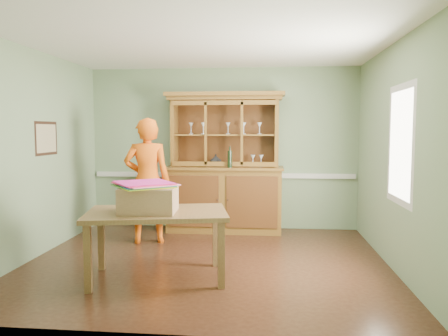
# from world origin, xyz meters

# --- Properties ---
(floor) EXTENTS (4.50, 4.50, 0.00)m
(floor) POSITION_xyz_m (0.00, 0.00, 0.00)
(floor) COLOR #422315
(floor) RESTS_ON ground
(ceiling) EXTENTS (4.50, 4.50, 0.00)m
(ceiling) POSITION_xyz_m (0.00, 0.00, 2.70)
(ceiling) COLOR white
(ceiling) RESTS_ON wall_back
(wall_back) EXTENTS (4.50, 0.00, 4.50)m
(wall_back) POSITION_xyz_m (0.00, 2.00, 1.35)
(wall_back) COLOR gray
(wall_back) RESTS_ON floor
(wall_left) EXTENTS (0.00, 4.00, 4.00)m
(wall_left) POSITION_xyz_m (-2.25, 0.00, 1.35)
(wall_left) COLOR gray
(wall_left) RESTS_ON floor
(wall_right) EXTENTS (0.00, 4.00, 4.00)m
(wall_right) POSITION_xyz_m (2.25, 0.00, 1.35)
(wall_right) COLOR gray
(wall_right) RESTS_ON floor
(wall_front) EXTENTS (4.50, 0.00, 4.50)m
(wall_front) POSITION_xyz_m (0.00, -2.00, 1.35)
(wall_front) COLOR gray
(wall_front) RESTS_ON floor
(chair_rail) EXTENTS (4.41, 0.05, 0.08)m
(chair_rail) POSITION_xyz_m (0.00, 1.98, 0.90)
(chair_rail) COLOR silver
(chair_rail) RESTS_ON wall_back
(framed_map) EXTENTS (0.03, 0.60, 0.46)m
(framed_map) POSITION_xyz_m (-2.23, 0.30, 1.55)
(framed_map) COLOR black
(framed_map) RESTS_ON wall_left
(window_panel) EXTENTS (0.03, 0.96, 1.36)m
(window_panel) POSITION_xyz_m (2.23, -0.30, 1.50)
(window_panel) COLOR silver
(window_panel) RESTS_ON wall_right
(china_hutch) EXTENTS (1.93, 0.64, 2.27)m
(china_hutch) POSITION_xyz_m (0.05, 1.74, 0.80)
(china_hutch) COLOR brown
(china_hutch) RESTS_ON floor
(dining_table) EXTENTS (1.68, 1.20, 0.76)m
(dining_table) POSITION_xyz_m (-0.46, -0.67, 0.67)
(dining_table) COLOR brown
(dining_table) RESTS_ON floor
(cardboard_box) EXTENTS (0.62, 0.51, 0.28)m
(cardboard_box) POSITION_xyz_m (-0.54, -0.75, 0.90)
(cardboard_box) COLOR #A17753
(cardboard_box) RESTS_ON dining_table
(kite_stack) EXTENTS (0.76, 0.76, 0.05)m
(kite_stack) POSITION_xyz_m (-0.57, -0.74, 1.07)
(kite_stack) COLOR yellow
(kite_stack) RESTS_ON cardboard_box
(person) EXTENTS (0.75, 0.57, 1.84)m
(person) POSITION_xyz_m (-1.00, 0.87, 0.92)
(person) COLOR #E6590E
(person) RESTS_ON floor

